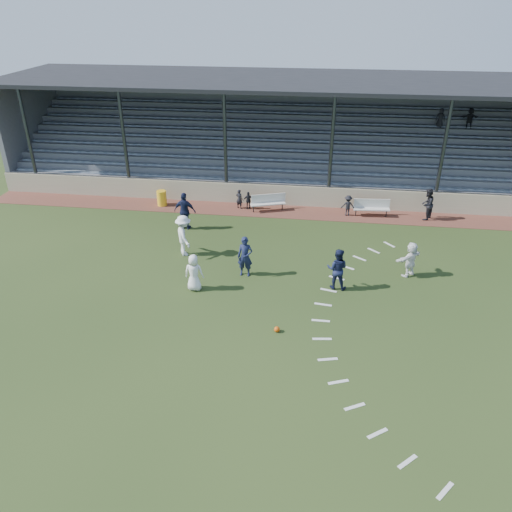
{
  "coord_description": "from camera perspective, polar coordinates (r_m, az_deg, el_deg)",
  "views": [
    {
      "loc": [
        2.48,
        -15.92,
        11.2
      ],
      "look_at": [
        0.0,
        2.5,
        1.3
      ],
      "focal_mm": 35.0,
      "sensor_mm": 36.0,
      "label": 1
    }
  ],
  "objects": [
    {
      "name": "player_white_lead",
      "position": [
        20.97,
        -7.11,
        -1.9
      ],
      "size": [
        0.79,
        0.52,
        1.62
      ],
      "primitive_type": "imported",
      "rotation": [
        0.0,
        0.0,
        3.14
      ],
      "color": "white",
      "rests_on": "ground"
    },
    {
      "name": "player_navy_wing",
      "position": [
        26.47,
        -8.12,
        5.1
      ],
      "size": [
        1.22,
        0.6,
        2.0
      ],
      "primitive_type": "imported",
      "rotation": [
        0.0,
        0.0,
        3.04
      ],
      "color": "#141A38",
      "rests_on": "ground"
    },
    {
      "name": "penalty_arc",
      "position": [
        19.53,
        11.17,
        -7.55
      ],
      "size": [
        3.89,
        14.63,
        0.01
      ],
      "color": "silver",
      "rests_on": "ground"
    },
    {
      "name": "ground",
      "position": [
        19.62,
        -0.98,
        -6.77
      ],
      "size": [
        90.0,
        90.0,
        0.0
      ],
      "primitive_type": "plane",
      "color": "#253515",
      "rests_on": "ground"
    },
    {
      "name": "player_white_back",
      "position": [
        22.87,
        17.24,
        -0.35
      ],
      "size": [
        1.42,
        1.36,
        1.61
      ],
      "primitive_type": "imported",
      "rotation": [
        0.0,
        0.0,
        3.89
      ],
      "color": "white",
      "rests_on": "ground"
    },
    {
      "name": "football",
      "position": [
        18.7,
        2.41,
        -8.37
      ],
      "size": [
        0.22,
        0.22,
        0.22
      ],
      "primitive_type": "sphere",
      "color": "#C44A0B",
      "rests_on": "ground"
    },
    {
      "name": "cinder_track",
      "position": [
        28.8,
        2.13,
        5.16
      ],
      "size": [
        34.0,
        2.0,
        0.02
      ],
      "primitive_type": "cube",
      "color": "#572C22",
      "rests_on": "ground"
    },
    {
      "name": "grandstand",
      "position": [
        33.5,
        3.24,
        12.42
      ],
      "size": [
        34.6,
        9.0,
        6.61
      ],
      "color": "slate",
      "rests_on": "ground"
    },
    {
      "name": "retaining_wall",
      "position": [
        29.55,
        2.36,
        7.0
      ],
      "size": [
        34.0,
        0.18,
        1.2
      ],
      "primitive_type": "cube",
      "color": "tan",
      "rests_on": "ground"
    },
    {
      "name": "player_navy_lead",
      "position": [
        21.81,
        -1.26,
        -0.08
      ],
      "size": [
        0.69,
        0.47,
        1.85
      ],
      "primitive_type": "imported",
      "rotation": [
        0.0,
        0.0,
        -0.05
      ],
      "color": "#141A38",
      "rests_on": "ground"
    },
    {
      "name": "player_white_wing",
      "position": [
        23.77,
        -8.25,
        2.33
      ],
      "size": [
        1.29,
        1.49,
        2.0
      ],
      "primitive_type": "imported",
      "rotation": [
        0.0,
        0.0,
        2.1
      ],
      "color": "white",
      "rests_on": "ground"
    },
    {
      "name": "sub_left_far",
      "position": [
        28.86,
        -0.86,
        6.36
      ],
      "size": [
        0.65,
        0.37,
        1.04
      ],
      "primitive_type": "imported",
      "rotation": [
        0.0,
        0.0,
        3.35
      ],
      "color": "black",
      "rests_on": "cinder_track"
    },
    {
      "name": "official",
      "position": [
        28.92,
        18.97,
        5.62
      ],
      "size": [
        1.01,
        1.08,
        1.76
      ],
      "primitive_type": "imported",
      "rotation": [
        0.0,
        0.0,
        4.17
      ],
      "color": "black",
      "rests_on": "cinder_track"
    },
    {
      "name": "player_navy_mid",
      "position": [
        21.15,
        9.26,
        -1.47
      ],
      "size": [
        0.97,
        0.81,
        1.82
      ],
      "primitive_type": "imported",
      "rotation": [
        0.0,
        0.0,
        3.0
      ],
      "color": "#141A38",
      "rests_on": "ground"
    },
    {
      "name": "bench_left",
      "position": [
        28.68,
        1.41,
        6.31
      ],
      "size": [
        2.02,
        1.11,
        0.95
      ],
      "rotation": [
        0.0,
        0.0,
        0.34
      ],
      "color": "beige",
      "rests_on": "cinder_track"
    },
    {
      "name": "bench_right",
      "position": [
        28.69,
        13.07,
        5.58
      ],
      "size": [
        2.02,
        0.6,
        0.95
      ],
      "rotation": [
        0.0,
        0.0,
        0.07
      ],
      "color": "beige",
      "rests_on": "cinder_track"
    },
    {
      "name": "trash_bin",
      "position": [
        29.93,
        -10.72,
        6.52
      ],
      "size": [
        0.56,
        0.56,
        0.89
      ],
      "primitive_type": "cylinder",
      "color": "yellow",
      "rests_on": "cinder_track"
    },
    {
      "name": "sub_left_near",
      "position": [
        28.96,
        -1.92,
        6.54
      ],
      "size": [
        0.48,
        0.4,
        1.14
      ],
      "primitive_type": "imported",
      "rotation": [
        0.0,
        0.0,
        2.79
      ],
      "color": "black",
      "rests_on": "cinder_track"
    },
    {
      "name": "sub_right",
      "position": [
        28.43,
        10.46,
        5.7
      ],
      "size": [
        0.78,
        0.48,
        1.18
      ],
      "primitive_type": "imported",
      "rotation": [
        0.0,
        0.0,
        3.19
      ],
      "color": "black",
      "rests_on": "cinder_track"
    }
  ]
}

